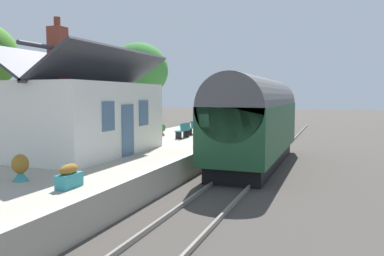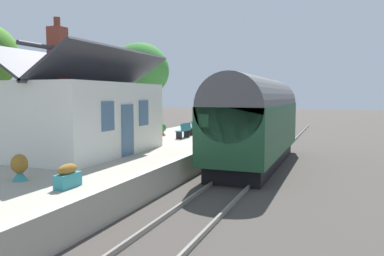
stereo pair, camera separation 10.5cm
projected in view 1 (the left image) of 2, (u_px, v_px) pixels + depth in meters
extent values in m
plane|color=#423D38|center=(238.00, 163.00, 19.31)|extent=(160.00, 160.00, 0.00)
cube|color=#A39B8C|center=(163.00, 150.00, 20.71)|extent=(32.00, 6.28, 0.97)
cube|color=beige|center=(216.00, 143.00, 19.64)|extent=(32.00, 0.36, 0.02)
cube|color=gray|center=(270.00, 164.00, 18.74)|extent=(52.00, 0.08, 0.14)
cube|color=gray|center=(242.00, 162.00, 19.25)|extent=(52.00, 0.08, 0.14)
cube|color=black|center=(255.00, 158.00, 18.85)|extent=(9.62, 2.29, 0.70)
cube|color=#1E4C2D|center=(256.00, 128.00, 18.72)|extent=(10.46, 2.70, 2.30)
cylinder|color=#515154|center=(256.00, 104.00, 18.62)|extent=(10.46, 2.65, 2.65)
cube|color=black|center=(229.00, 121.00, 19.17)|extent=(8.89, 0.03, 0.80)
cylinder|color=black|center=(266.00, 150.00, 21.78)|extent=(0.70, 2.16, 0.70)
cylinder|color=black|center=(241.00, 170.00, 15.92)|extent=(0.70, 2.16, 0.70)
cube|color=black|center=(272.00, 115.00, 23.59)|extent=(0.04, 2.16, 0.90)
cylinder|color=#F2EDCC|center=(272.00, 130.00, 23.69)|extent=(0.06, 0.24, 0.24)
cube|color=red|center=(272.00, 138.00, 23.77)|extent=(0.16, 2.56, 0.24)
cube|color=white|center=(87.00, 118.00, 16.13)|extent=(6.74, 3.86, 2.98)
cube|color=#38383F|center=(105.00, 68.00, 15.61)|extent=(7.24, 2.19, 1.44)
cube|color=#38383F|center=(67.00, 69.00, 16.28)|extent=(7.24, 2.19, 1.44)
cylinder|color=#38383F|center=(85.00, 53.00, 15.90)|extent=(7.24, 0.16, 0.16)
cube|color=brown|center=(58.00, 54.00, 14.34)|extent=(0.56, 0.56, 2.03)
cylinder|color=brown|center=(57.00, 22.00, 14.24)|extent=(0.24, 0.24, 0.36)
cube|color=slate|center=(128.00, 130.00, 15.50)|extent=(0.90, 0.06, 2.10)
cube|color=slate|center=(108.00, 116.00, 14.14)|extent=(0.80, 0.05, 1.10)
cube|color=slate|center=(144.00, 113.00, 16.75)|extent=(0.80, 0.05, 1.10)
cube|color=#26727F|center=(182.00, 130.00, 22.07)|extent=(1.41, 0.43, 0.06)
cube|color=#26727F|center=(185.00, 126.00, 21.99)|extent=(1.40, 0.13, 0.40)
cube|color=black|center=(179.00, 135.00, 21.57)|extent=(0.07, 0.36, 0.44)
cube|color=black|center=(186.00, 133.00, 22.61)|extent=(0.07, 0.36, 0.44)
cube|color=#26727F|center=(226.00, 121.00, 30.69)|extent=(1.42, 0.46, 0.06)
cube|color=#26727F|center=(228.00, 118.00, 30.61)|extent=(1.40, 0.17, 0.40)
cube|color=black|center=(224.00, 124.00, 30.20)|extent=(0.08, 0.36, 0.44)
cube|color=black|center=(228.00, 123.00, 31.23)|extent=(0.08, 0.36, 0.44)
cube|color=#26727F|center=(206.00, 125.00, 26.03)|extent=(1.41, 0.44, 0.06)
cube|color=#26727F|center=(208.00, 122.00, 25.96)|extent=(1.40, 0.14, 0.40)
cube|color=black|center=(203.00, 129.00, 25.53)|extent=(0.07, 0.36, 0.44)
cube|color=black|center=(208.00, 128.00, 26.58)|extent=(0.07, 0.36, 0.44)
cube|color=#26727F|center=(193.00, 127.00, 24.16)|extent=(1.41, 0.43, 0.06)
cube|color=#26727F|center=(195.00, 124.00, 24.07)|extent=(1.40, 0.14, 0.40)
cube|color=black|center=(189.00, 132.00, 23.66)|extent=(0.07, 0.36, 0.44)
cube|color=black|center=(196.00, 130.00, 24.69)|extent=(0.07, 0.36, 0.44)
cone|color=gray|center=(217.00, 124.00, 31.01)|extent=(0.43, 0.43, 0.32)
cylinder|color=gray|center=(217.00, 125.00, 31.02)|extent=(0.24, 0.24, 0.06)
ellipsoid|color=#3D8438|center=(217.00, 120.00, 30.98)|extent=(0.48, 0.48, 0.51)
cone|color=red|center=(217.00, 118.00, 30.96)|extent=(0.11, 0.11, 0.19)
cylinder|color=black|center=(151.00, 134.00, 22.54)|extent=(0.41, 0.41, 0.39)
ellipsoid|color=olive|center=(151.00, 128.00, 22.51)|extent=(0.48, 0.48, 0.42)
cube|color=teal|center=(69.00, 181.00, 10.19)|extent=(0.80, 0.32, 0.39)
ellipsoid|color=olive|center=(69.00, 169.00, 10.16)|extent=(0.72, 0.29, 0.29)
cone|color=teal|center=(128.00, 137.00, 21.09)|extent=(0.48, 0.48, 0.32)
cylinder|color=teal|center=(128.00, 140.00, 21.11)|extent=(0.27, 0.27, 0.06)
ellipsoid|color=#2D7233|center=(127.00, 131.00, 21.06)|extent=(0.58, 0.58, 0.47)
cone|color=teal|center=(21.00, 175.00, 11.03)|extent=(0.45, 0.45, 0.33)
cylinder|color=teal|center=(21.00, 180.00, 11.04)|extent=(0.25, 0.25, 0.06)
ellipsoid|color=olive|center=(20.00, 164.00, 11.00)|extent=(0.47, 0.47, 0.56)
cube|color=gray|center=(229.00, 128.00, 27.35)|extent=(1.02, 0.32, 0.33)
ellipsoid|color=#4C8C2D|center=(229.00, 124.00, 27.32)|extent=(0.92, 0.29, 0.29)
cone|color=#9E5138|center=(161.00, 133.00, 23.54)|extent=(0.49, 0.49, 0.30)
cylinder|color=#9E5138|center=(161.00, 135.00, 23.55)|extent=(0.27, 0.27, 0.06)
ellipsoid|color=#2D7233|center=(161.00, 128.00, 23.51)|extent=(0.53, 0.53, 0.55)
cone|color=#EB5C62|center=(161.00, 125.00, 23.50)|extent=(0.12, 0.12, 0.21)
cylinder|color=black|center=(241.00, 107.00, 27.30)|extent=(0.10, 0.10, 3.32)
cylinder|color=black|center=(241.00, 85.00, 27.17)|extent=(0.05, 0.50, 0.05)
cube|color=beige|center=(241.00, 81.00, 27.14)|extent=(0.24, 0.24, 0.32)
cone|color=black|center=(241.00, 78.00, 27.12)|extent=(0.32, 0.32, 0.14)
cylinder|color=black|center=(205.00, 133.00, 19.53)|extent=(0.06, 0.06, 1.10)
cylinder|color=black|center=(208.00, 132.00, 20.09)|extent=(0.06, 0.06, 1.10)
cube|color=maroon|center=(207.00, 118.00, 19.75)|extent=(0.90, 0.06, 0.44)
cube|color=black|center=(207.00, 118.00, 19.75)|extent=(0.96, 0.03, 0.50)
cylinder|color=#4C3828|center=(99.00, 124.00, 29.21)|extent=(0.39, 0.39, 2.52)
ellipsoid|color=#4C8C2D|center=(98.00, 89.00, 28.99)|extent=(3.46, 2.97, 3.93)
cylinder|color=#4C3828|center=(52.00, 124.00, 28.73)|extent=(0.24, 0.24, 2.61)
ellipsoid|color=#4C8C2D|center=(51.00, 89.00, 28.51)|extent=(4.16, 4.52, 3.80)
cylinder|color=#4C3828|center=(139.00, 114.00, 30.51)|extent=(0.36, 0.36, 3.89)
ellipsoid|color=#3D8438|center=(139.00, 70.00, 30.21)|extent=(4.54, 4.62, 4.32)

